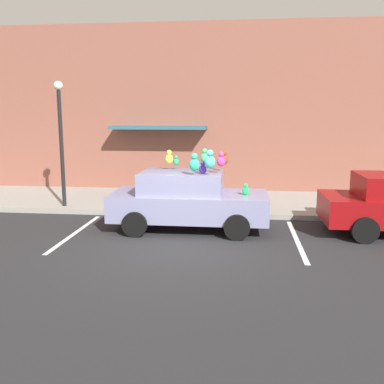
{
  "coord_description": "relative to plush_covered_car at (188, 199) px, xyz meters",
  "views": [
    {
      "loc": [
        1.4,
        -9.32,
        3.04
      ],
      "look_at": [
        0.07,
        2.33,
        0.9
      ],
      "focal_mm": 39.96,
      "sensor_mm": 36.0,
      "label": 1
    }
  ],
  "objects": [
    {
      "name": "plush_covered_car",
      "position": [
        0.0,
        0.0,
        0.0
      ],
      "size": [
        4.12,
        1.98,
        2.18
      ],
      "color": "#7F80A9",
      "rests_on": "ground"
    },
    {
      "name": "parking_stripe_front",
      "position": [
        2.79,
        -0.72,
        -0.8
      ],
      "size": [
        0.12,
        3.6,
        0.01
      ],
      "primitive_type": "cube",
      "color": "silver",
      "rests_on": "ground"
    },
    {
      "name": "parking_stripe_rear",
      "position": [
        -2.85,
        -0.72,
        -0.8
      ],
      "size": [
        0.12,
        3.6,
        0.01
      ],
      "primitive_type": "cube",
      "color": "silver",
      "rests_on": "ground"
    },
    {
      "name": "teddy_bear_on_sidewalk",
      "position": [
        1.55,
        1.73,
        -0.35
      ],
      "size": [
        0.35,
        0.29,
        0.67
      ],
      "color": "#9E723D",
      "rests_on": "sidewalk"
    },
    {
      "name": "street_lamp_post",
      "position": [
        -4.19,
        1.78,
        1.72
      ],
      "size": [
        0.28,
        0.28,
        3.89
      ],
      "color": "black",
      "rests_on": "sidewalk"
    },
    {
      "name": "storefront_building",
      "position": [
        -0.03,
        5.42,
        2.39
      ],
      "size": [
        24.0,
        1.25,
        6.4
      ],
      "color": "brown",
      "rests_on": "ground"
    },
    {
      "name": "sidewalk",
      "position": [
        -0.02,
        3.28,
        -0.73
      ],
      "size": [
        24.0,
        4.0,
        0.15
      ],
      "primitive_type": "cube",
      "color": "gray",
      "rests_on": "ground"
    },
    {
      "name": "ground_plane",
      "position": [
        -0.02,
        -1.72,
        -0.81
      ],
      "size": [
        60.0,
        60.0,
        0.0
      ],
      "primitive_type": "plane",
      "color": "#262628"
    }
  ]
}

